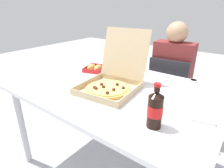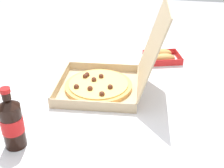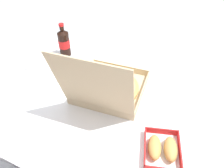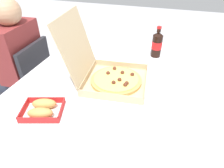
% 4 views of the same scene
% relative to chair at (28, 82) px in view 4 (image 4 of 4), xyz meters
% --- Properties ---
extents(ground_plane, '(10.00, 10.00, 0.00)m').
position_rel_chair_xyz_m(ground_plane, '(-0.14, -0.72, -0.48)').
color(ground_plane, '#B2B2B7').
extents(dining_table, '(1.42, 0.98, 0.74)m').
position_rel_chair_xyz_m(dining_table, '(-0.14, -0.72, 0.19)').
color(dining_table, white).
rests_on(dining_table, ground_plane).
extents(chair, '(0.42, 0.42, 0.83)m').
position_rel_chair_xyz_m(chair, '(0.00, 0.00, 0.00)').
color(chair, '#232328').
rests_on(chair, ground_plane).
extents(diner_person, '(0.37, 0.41, 1.15)m').
position_rel_chair_xyz_m(diner_person, '(-0.00, 0.06, 0.21)').
color(diner_person, '#333847').
rests_on(diner_person, ground_plane).
extents(pizza_box_open, '(0.40, 0.50, 0.39)m').
position_rel_chair_xyz_m(pizza_box_open, '(-0.15, -0.77, 0.32)').
color(pizza_box_open, tan).
rests_on(pizza_box_open, dining_table).
extents(bread_side_box, '(0.20, 0.23, 0.06)m').
position_rel_chair_xyz_m(bread_side_box, '(-0.51, -0.55, 0.29)').
color(bread_side_box, white).
rests_on(bread_side_box, dining_table).
extents(cola_bottle, '(0.07, 0.07, 0.22)m').
position_rel_chair_xyz_m(cola_bottle, '(0.28, -0.99, 0.36)').
color(cola_bottle, black).
rests_on(cola_bottle, dining_table).
extents(paper_menu, '(0.25, 0.21, 0.00)m').
position_rel_chair_xyz_m(paper_menu, '(-0.60, -0.94, 0.26)').
color(paper_menu, white).
rests_on(paper_menu, dining_table).
extents(napkin_pile, '(0.13, 0.13, 0.02)m').
position_rel_chair_xyz_m(napkin_pile, '(0.46, -0.78, 0.27)').
color(napkin_pile, white).
rests_on(napkin_pile, dining_table).
extents(dipping_sauce_cup, '(0.06, 0.06, 0.02)m').
position_rel_chair_xyz_m(dipping_sauce_cup, '(0.27, -0.29, 0.27)').
color(dipping_sauce_cup, white).
rests_on(dipping_sauce_cup, dining_table).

